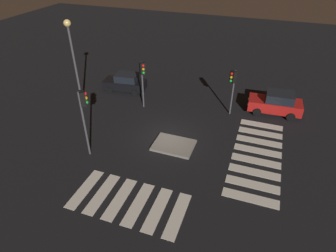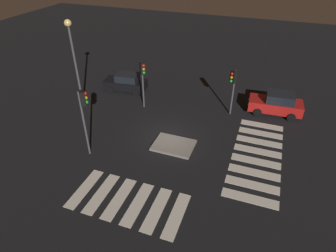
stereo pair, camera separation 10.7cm
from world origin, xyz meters
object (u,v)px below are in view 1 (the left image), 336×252
object	(u,v)px
traffic_light_north	(233,82)
traffic_light_west	(143,74)
car_black	(125,83)
traffic_light_south	(84,108)
street_lamp	(72,49)
car_red	(276,103)
traffic_island	(174,145)

from	to	relation	value
traffic_light_north	traffic_light_west	bearing A→B (deg)	-42.17
traffic_light_north	traffic_light_west	size ratio (longest dim) A/B	0.94
car_black	traffic_light_south	world-z (taller)	traffic_light_south
traffic_light_west	street_lamp	world-z (taller)	street_lamp
street_lamp	car_red	bearing A→B (deg)	14.89
car_black	traffic_light_north	bearing A→B (deg)	167.17
traffic_light_south	traffic_light_west	xyz separation A→B (m)	(0.86, 7.01, -0.46)
car_red	car_black	world-z (taller)	car_red
traffic_island	car_black	bearing A→B (deg)	136.65
traffic_light_west	traffic_island	bearing A→B (deg)	-0.87
car_red	car_black	distance (m)	13.64
traffic_island	traffic_light_west	size ratio (longest dim) A/B	0.70
traffic_island	traffic_light_north	world-z (taller)	traffic_light_north
traffic_island	street_lamp	distance (m)	11.14
car_black	traffic_light_west	bearing A→B (deg)	134.39
traffic_island	traffic_light_west	world-z (taller)	traffic_light_west
car_black	traffic_light_west	size ratio (longest dim) A/B	1.01
car_black	traffic_light_north	world-z (taller)	traffic_light_north
car_red	street_lamp	xyz separation A→B (m)	(-16.03, -4.26, 4.09)
traffic_light_west	street_lamp	distance (m)	5.85
car_red	street_lamp	distance (m)	17.08
traffic_light_south	street_lamp	xyz separation A→B (m)	(-4.48, 5.60, 1.44)
traffic_light_north	street_lamp	size ratio (longest dim) A/B	0.53
car_red	traffic_light_west	size ratio (longest dim) A/B	1.07
traffic_light_south	street_lamp	size ratio (longest dim) A/B	0.65
traffic_island	car_red	bearing A→B (deg)	48.09
traffic_island	car_red	world-z (taller)	car_red
traffic_island	street_lamp	bearing A→B (deg)	162.70
traffic_light_west	street_lamp	xyz separation A→B (m)	(-5.34, -1.42, 1.90)
street_lamp	traffic_light_south	bearing A→B (deg)	-51.32
car_red	traffic_light_south	world-z (taller)	traffic_light_south
traffic_light_north	car_black	bearing A→B (deg)	-58.61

